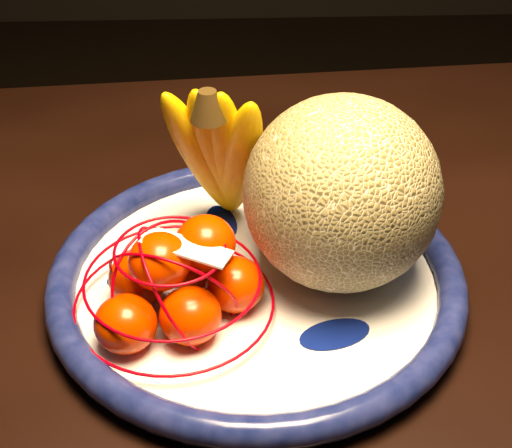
{
  "coord_description": "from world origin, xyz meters",
  "views": [
    {
      "loc": [
        -0.39,
        -0.69,
        1.18
      ],
      "look_at": [
        -0.36,
        -0.15,
        0.77
      ],
      "focal_mm": 55.0,
      "sensor_mm": 36.0,
      "label": 1
    }
  ],
  "objects_px": {
    "cantaloupe": "(342,193)",
    "banana_bunch": "(221,149)",
    "dining_table": "(503,313)",
    "mandarin_bag": "(178,282)",
    "fruit_bowl": "(256,280)"
  },
  "relations": [
    {
      "from": "cantaloupe",
      "to": "banana_bunch",
      "type": "height_order",
      "value": "banana_bunch"
    },
    {
      "from": "banana_bunch",
      "to": "cantaloupe",
      "type": "bearing_deg",
      "value": -17.59
    },
    {
      "from": "dining_table",
      "to": "mandarin_bag",
      "type": "xyz_separation_m",
      "value": [
        -0.32,
        -0.08,
        0.12
      ]
    },
    {
      "from": "fruit_bowl",
      "to": "mandarin_bag",
      "type": "distance_m",
      "value": 0.08
    },
    {
      "from": "dining_table",
      "to": "mandarin_bag",
      "type": "distance_m",
      "value": 0.35
    },
    {
      "from": "dining_table",
      "to": "banana_bunch",
      "type": "xyz_separation_m",
      "value": [
        -0.28,
        0.04,
        0.18
      ]
    },
    {
      "from": "dining_table",
      "to": "cantaloupe",
      "type": "height_order",
      "value": "cantaloupe"
    },
    {
      "from": "dining_table",
      "to": "banana_bunch",
      "type": "bearing_deg",
      "value": 168.36
    },
    {
      "from": "dining_table",
      "to": "banana_bunch",
      "type": "height_order",
      "value": "banana_bunch"
    },
    {
      "from": "banana_bunch",
      "to": "mandarin_bag",
      "type": "xyz_separation_m",
      "value": [
        -0.04,
        -0.12,
        -0.06
      ]
    },
    {
      "from": "cantaloupe",
      "to": "banana_bunch",
      "type": "xyz_separation_m",
      "value": [
        -0.1,
        0.07,
        0.01
      ]
    },
    {
      "from": "dining_table",
      "to": "fruit_bowl",
      "type": "bearing_deg",
      "value": -174.96
    },
    {
      "from": "fruit_bowl",
      "to": "mandarin_bag",
      "type": "height_order",
      "value": "mandarin_bag"
    },
    {
      "from": "dining_table",
      "to": "cantaloupe",
      "type": "distance_m",
      "value": 0.25
    },
    {
      "from": "banana_bunch",
      "to": "mandarin_bag",
      "type": "bearing_deg",
      "value": -92.02
    }
  ]
}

